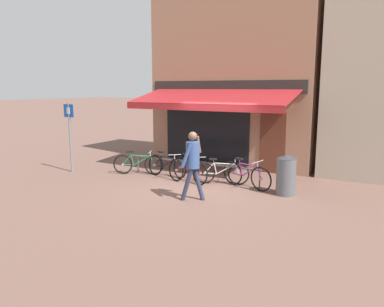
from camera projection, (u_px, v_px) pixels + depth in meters
ground_plane at (199, 188)px, 10.95m from camera, size 160.00×160.00×0.00m
shop_front at (240, 82)px, 14.58m from camera, size 6.24×4.97×6.25m
bike_rack_rail at (193, 165)px, 11.90m from camera, size 4.54×0.04×0.57m
bicycle_green at (138, 164)px, 12.66m from camera, size 1.58×0.80×0.80m
bicycle_black at (165, 166)px, 12.13m from camera, size 1.74×0.66×0.86m
bicycle_red at (190, 169)px, 11.67m from camera, size 1.67×0.82×0.87m
bicycle_silver at (221, 173)px, 11.36m from camera, size 1.60×0.73×0.79m
bicycle_purple at (246, 175)px, 10.91m from camera, size 1.71×0.69×0.87m
pedestrian_adult at (193, 158)px, 9.60m from camera, size 0.58×0.65×1.81m
litter_bin at (286, 175)px, 10.18m from camera, size 0.54×0.54×1.12m
parking_sign at (70, 130)px, 12.84m from camera, size 0.44×0.07×2.41m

